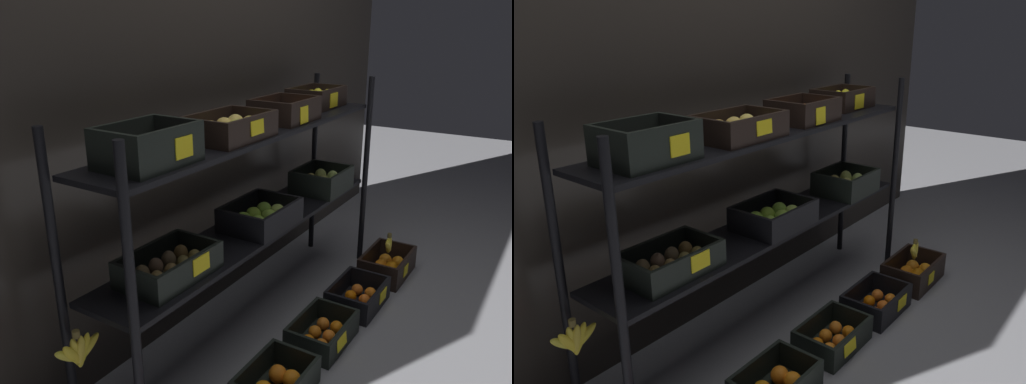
% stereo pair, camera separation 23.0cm
% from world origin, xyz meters
% --- Properties ---
extents(ground_plane, '(10.00, 10.00, 0.00)m').
position_xyz_m(ground_plane, '(0.00, 0.00, 0.00)').
color(ground_plane, gray).
extents(storefront_wall, '(4.27, 0.12, 2.33)m').
position_xyz_m(storefront_wall, '(0.00, 0.37, 1.16)').
color(storefront_wall, '#2D2823').
rests_on(storefront_wall, ground_plane).
extents(display_rack, '(2.01, 0.37, 1.11)m').
position_xyz_m(display_rack, '(-0.00, -0.01, 0.75)').
color(display_rack, black).
rests_on(display_rack, ground_plane).
extents(crate_ground_tangerine, '(0.34, 0.23, 0.12)m').
position_xyz_m(crate_ground_tangerine, '(0.01, -0.35, 0.04)').
color(crate_ground_tangerine, black).
rests_on(crate_ground_tangerine, ground_plane).
extents(crate_ground_right_tangerine, '(0.34, 0.24, 0.12)m').
position_xyz_m(crate_ground_right_tangerine, '(0.40, -0.36, 0.05)').
color(crate_ground_right_tangerine, black).
rests_on(crate_ground_right_tangerine, ground_plane).
extents(crate_ground_rightmost_orange, '(0.36, 0.24, 0.14)m').
position_xyz_m(crate_ground_rightmost_orange, '(0.81, -0.38, 0.05)').
color(crate_ground_rightmost_orange, black).
rests_on(crate_ground_rightmost_orange, ground_plane).
extents(banana_bunch_loose, '(0.14, 0.05, 0.12)m').
position_xyz_m(banana_bunch_loose, '(0.80, -0.38, 0.19)').
color(banana_bunch_loose, brown).
rests_on(banana_bunch_loose, crate_ground_rightmost_orange).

